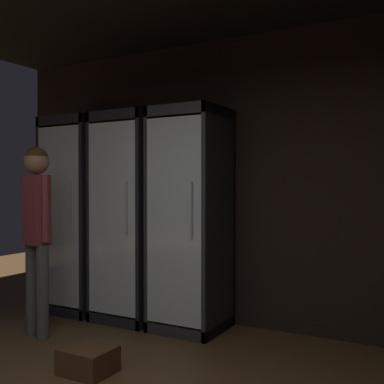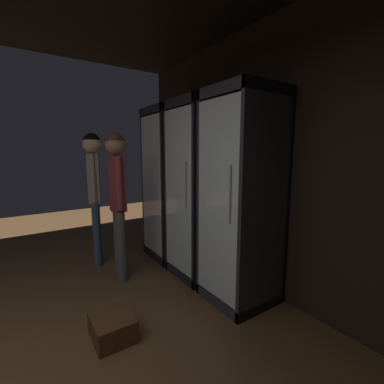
% 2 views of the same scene
% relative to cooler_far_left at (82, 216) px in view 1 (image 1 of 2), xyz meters
% --- Properties ---
extents(wall_back, '(6.00, 0.06, 2.80)m').
position_rel_cooler_far_left_xyz_m(wall_back, '(2.00, 0.32, 0.38)').
color(wall_back, black).
rests_on(wall_back, ground).
extents(cooler_far_left, '(0.64, 0.66, 2.09)m').
position_rel_cooler_far_left_xyz_m(cooler_far_left, '(0.00, 0.00, 0.00)').
color(cooler_far_left, black).
rests_on(cooler_far_left, ground).
extents(cooler_left, '(0.64, 0.66, 2.09)m').
position_rel_cooler_far_left_xyz_m(cooler_left, '(0.69, -0.00, -0.00)').
color(cooler_left, black).
rests_on(cooler_left, ground).
extents(cooler_center, '(0.64, 0.66, 2.09)m').
position_rel_cooler_far_left_xyz_m(cooler_center, '(1.39, -0.00, -0.00)').
color(cooler_center, '#2B2B30').
rests_on(cooler_center, ground).
extents(shopper_near, '(0.32, 0.22, 1.70)m').
position_rel_cooler_far_left_xyz_m(shopper_near, '(0.30, -0.92, 0.04)').
color(shopper_near, '#4C4C4C').
rests_on(shopper_near, ground).
extents(wine_crate_floor, '(0.36, 0.31, 0.19)m').
position_rel_cooler_far_left_xyz_m(wine_crate_floor, '(1.25, -1.32, -0.93)').
color(wine_crate_floor, '#4C2D19').
rests_on(wine_crate_floor, ground).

